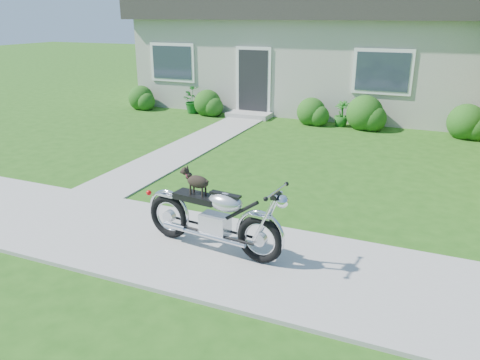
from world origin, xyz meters
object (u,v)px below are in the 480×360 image
object	(u,v)px
potted_plant_left	(192,100)
potted_plant_right	(342,114)
motorcycle_with_dog	(215,217)
house	(323,44)

from	to	relation	value
potted_plant_left	potted_plant_right	size ratio (longest dim) A/B	1.13
potted_plant_left	motorcycle_with_dog	distance (m)	9.93
house	motorcycle_with_dog	bearing A→B (deg)	-82.88
potted_plant_left	motorcycle_with_dog	bearing A→B (deg)	-59.37
potted_plant_right	motorcycle_with_dog	distance (m)	8.54
potted_plant_left	potted_plant_right	world-z (taller)	potted_plant_left
potted_plant_left	house	bearing A→B (deg)	44.07
motorcycle_with_dog	house	bearing A→B (deg)	103.62
potted_plant_left	potted_plant_right	bearing A→B (deg)	0.00
potted_plant_left	potted_plant_right	distance (m)	5.06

